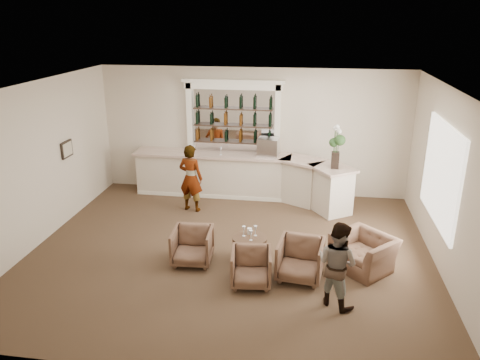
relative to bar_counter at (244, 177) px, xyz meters
name	(u,v)px	position (x,y,z in m)	size (l,w,h in m)	color
ground	(230,251)	(0.16, -3.00, -0.57)	(8.00, 8.00, 0.00)	#4D3526
room_shell	(243,131)	(0.33, -2.29, 1.77)	(8.04, 7.02, 3.32)	beige
bar_counter	(244,177)	(0.00, 0.00, 0.00)	(5.72, 1.80, 1.14)	silver
back_bar_alcove	(233,117)	(-0.34, 0.41, 1.46)	(2.64, 0.25, 3.00)	white
cocktail_table	(250,249)	(0.60, -3.29, -0.32)	(0.67, 0.67, 0.50)	brown
sommelier	(191,178)	(-1.13, -1.02, 0.25)	(0.60, 0.40, 1.65)	gray
guest	(337,264)	(2.19, -4.50, 0.16)	(0.71, 0.56, 1.47)	gray
armchair_left	(192,246)	(-0.48, -3.52, -0.23)	(0.74, 0.76, 0.70)	brown
armchair_center	(251,267)	(0.74, -4.11, -0.25)	(0.70, 0.72, 0.65)	brown
armchair_right	(300,260)	(1.59, -3.78, -0.20)	(0.79, 0.81, 0.74)	brown
armchair_far	(363,252)	(2.75, -3.26, -0.24)	(1.03, 0.90, 0.67)	brown
espresso_machine	(268,147)	(0.62, 0.09, 0.80)	(0.52, 0.44, 0.46)	silver
flower_vase	(336,144)	(2.26, -0.68, 1.15)	(0.27, 0.27, 1.04)	black
wine_glass_bar_left	(221,151)	(-0.59, -0.01, 0.67)	(0.07, 0.07, 0.21)	white
wine_glass_bar_right	(265,152)	(0.54, 0.04, 0.67)	(0.07, 0.07, 0.21)	white
wine_glass_tbl_a	(244,231)	(0.48, -3.26, 0.03)	(0.07, 0.07, 0.21)	white
wine_glass_tbl_b	(255,231)	(0.70, -3.21, 0.03)	(0.07, 0.07, 0.21)	white
wine_glass_tbl_c	(251,235)	(0.64, -3.42, 0.03)	(0.07, 0.07, 0.21)	white
napkin_holder	(250,231)	(0.58, -3.15, -0.01)	(0.08, 0.08, 0.12)	white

